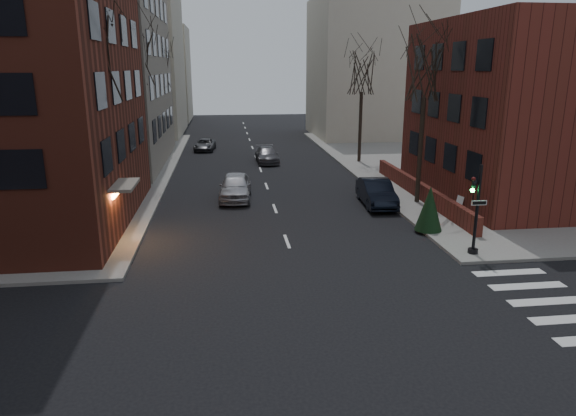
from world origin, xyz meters
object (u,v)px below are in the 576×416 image
Objects in this scene: parked_sedan at (376,193)px; car_lane_gray at (267,155)px; sandwich_board at (462,204)px; streetlamp_near at (139,131)px; traffic_signal at (475,215)px; tree_right_b at (362,74)px; car_lane_silver at (235,186)px; car_lane_far at (205,145)px; tree_left_a at (91,60)px; streetlamp_far at (170,107)px; tree_right_a at (426,69)px; tree_left_b at (134,55)px; evergreen_shrub at (429,208)px; tree_left_c at (159,68)px.

parked_sedan is 1.05× the size of car_lane_gray.
sandwich_board is at bearing -62.55° from car_lane_gray.
streetlamp_near is 20.14m from sandwich_board.
traffic_signal is 0.44× the size of tree_right_b.
car_lane_silver reaches higher than parked_sedan.
parked_sedan is at bearing -58.63° from car_lane_far.
tree_left_a is 28.10m from car_lane_far.
streetlamp_near and streetlamp_far have the same top height.
car_lane_gray reaches higher than sandwich_board.
tree_right_a is 14.01m from tree_right_b.
tree_right_a reaches higher than sandwich_board.
tree_left_b is (-16.74, 17.01, 7.00)m from traffic_signal.
evergreen_shrub is at bearing -147.70° from sandwich_board.
car_lane_far reaches higher than sandwich_board.
traffic_signal is 1.75× the size of evergreen_shrub.
tree_left_a reaches higher than tree_right_a.
streetlamp_near is 1.53× the size of car_lane_far.
tree_left_a reaches higher than evergreen_shrub.
tree_left_c is at bearing 127.50° from parked_sedan.
tree_left_a reaches higher than sandwich_board.
streetlamp_far is at bearing 73.30° from tree_left_c.
tree_right_b is 20.01m from streetlamp_far.
car_lane_silver is at bearing 131.36° from traffic_signal.
tree_left_a is at bearing 174.57° from evergreen_shrub.
car_lane_far is at bearing 81.57° from tree_left_a.
parked_sedan is 16.15m from car_lane_gray.
car_lane_gray is at bearing 117.77° from tree_right_a.
traffic_signal is at bearing -61.64° from tree_left_c.
tree_left_c is 32.09m from sandwich_board.
traffic_signal is 4.27× the size of sandwich_board.
traffic_signal is 34.19m from car_lane_far.
tree_left_a is 1.06× the size of tree_left_c.
tree_right_b reaches higher than evergreen_shrub.
traffic_signal is at bearing -38.87° from streetlamp_near.
tree_left_c is 2.02× the size of parked_sedan.
sandwich_board is at bearing -56.20° from tree_right_a.
tree_left_b reaches higher than traffic_signal.
car_lane_gray is at bearing 51.20° from streetlamp_near.
streetlamp_near is at bearing 166.76° from tree_right_a.
tree_left_c is at bearing 118.36° from traffic_signal.
tree_right_b is 15.80m from parked_sedan.
tree_left_b is at bearing -99.66° from car_lane_far.
tree_left_a is 1.06× the size of tree_right_a.
tree_left_b is at bearing 134.54° from traffic_signal.
tree_right_a is at bearing -90.00° from tree_right_b.
car_lane_far is at bearing 113.29° from evergreen_shrub.
streetlamp_far is (-17.00, 10.00, -3.35)m from tree_right_b.
tree_left_c is 2.13× the size of car_lane_gray.
streetlamp_near is 19.33m from car_lane_far.
evergreen_shrub is (-1.50, -5.53, -6.74)m from tree_right_a.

